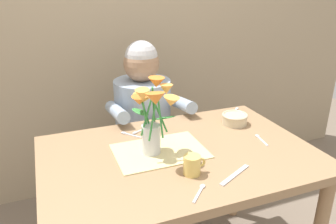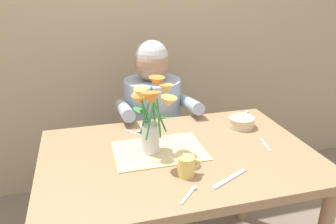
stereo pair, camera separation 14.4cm
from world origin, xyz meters
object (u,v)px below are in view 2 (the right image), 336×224
at_px(ceramic_bowl, 241,122).
at_px(dinner_knife, 230,179).
at_px(coffee_cup, 187,166).
at_px(seated_person, 153,131).
at_px(flower_vase, 151,112).

xyz_separation_m(ceramic_bowl, dinner_knife, (-0.27, -0.43, -0.03)).
bearing_deg(coffee_cup, ceramic_bowl, 41.00).
relative_size(seated_person, dinner_knife, 5.97).
bearing_deg(dinner_knife, flower_vase, 104.20).
xyz_separation_m(dinner_knife, coffee_cup, (-0.15, 0.07, 0.04)).
height_order(seated_person, dinner_knife, seated_person).
relative_size(ceramic_bowl, coffee_cup, 1.46).
distance_m(seated_person, dinner_knife, 0.89).
height_order(ceramic_bowl, coffee_cup, coffee_cup).
bearing_deg(dinner_knife, ceramic_bowl, 31.60).
xyz_separation_m(seated_person, dinner_knife, (0.11, -0.87, 0.18)).
height_order(flower_vase, dinner_knife, flower_vase).
relative_size(seated_person, coffee_cup, 12.20).
distance_m(flower_vase, ceramic_bowl, 0.56).
bearing_deg(coffee_cup, dinner_knife, -25.03).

